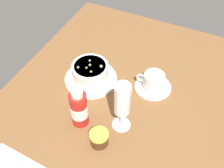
# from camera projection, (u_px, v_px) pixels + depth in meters

# --- Properties ---
(ground_plane) EXTENTS (1.10, 0.84, 0.03)m
(ground_plane) POSITION_uv_depth(u_px,v_px,m) (117.00, 106.00, 1.00)
(ground_plane) COLOR brown
(porridge_bowl) EXTENTS (0.20, 0.20, 0.08)m
(porridge_bowl) POSITION_uv_depth(u_px,v_px,m) (90.00, 73.00, 1.04)
(porridge_bowl) COLOR silver
(porridge_bowl) RESTS_ON ground_plane
(coffee_cup) EXTENTS (0.14, 0.14, 0.07)m
(coffee_cup) POSITION_uv_depth(u_px,v_px,m) (153.00, 82.00, 1.02)
(coffee_cup) COLOR silver
(coffee_cup) RESTS_ON ground_plane
(wine_glass) EXTENTS (0.06, 0.06, 0.19)m
(wine_glass) POSITION_uv_depth(u_px,v_px,m) (122.00, 101.00, 0.84)
(wine_glass) COLOR white
(wine_glass) RESTS_ON ground_plane
(jam_jar) EXTENTS (0.06, 0.06, 0.05)m
(jam_jar) POSITION_uv_depth(u_px,v_px,m) (99.00, 138.00, 0.86)
(jam_jar) COLOR #482A15
(jam_jar) RESTS_ON ground_plane
(sauce_bottle_red) EXTENTS (0.06, 0.06, 0.15)m
(sauce_bottle_red) POSITION_uv_depth(u_px,v_px,m) (79.00, 109.00, 0.89)
(sauce_bottle_red) COLOR #B21E19
(sauce_bottle_red) RESTS_ON ground_plane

